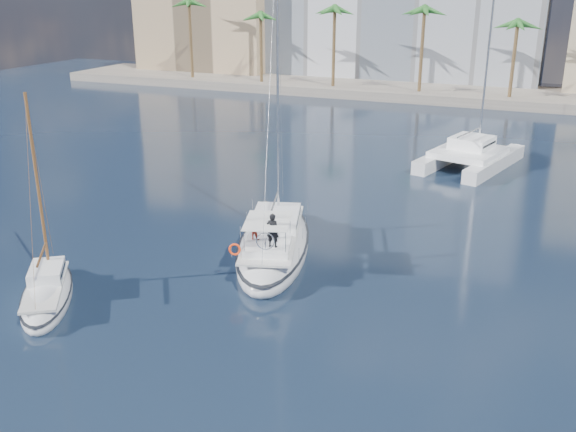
% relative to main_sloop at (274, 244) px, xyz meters
% --- Properties ---
extents(ground, '(160.00, 160.00, 0.00)m').
position_rel_main_sloop_xyz_m(ground, '(1.93, -3.33, -0.55)').
color(ground, black).
rests_on(ground, ground).
extents(quay, '(120.00, 14.00, 1.20)m').
position_rel_main_sloop_xyz_m(quay, '(1.93, 57.67, 0.05)').
color(quay, gray).
rests_on(quay, ground).
extents(building_tan_left, '(22.00, 14.00, 22.00)m').
position_rel_main_sloop_xyz_m(building_tan_left, '(-40.07, 65.67, 10.45)').
color(building_tan_left, tan).
rests_on(building_tan_left, ground).
extents(palm_left, '(3.60, 3.60, 12.30)m').
position_rel_main_sloop_xyz_m(palm_left, '(-32.07, 53.67, 9.73)').
color(palm_left, brown).
rests_on(palm_left, ground).
extents(palm_centre, '(3.60, 3.60, 12.30)m').
position_rel_main_sloop_xyz_m(palm_centre, '(1.93, 53.67, 9.73)').
color(palm_centre, brown).
rests_on(palm_centre, ground).
extents(main_sloop, '(7.47, 12.89, 18.24)m').
position_rel_main_sloop_xyz_m(main_sloop, '(0.00, 0.00, 0.00)').
color(main_sloop, silver).
rests_on(main_sloop, ground).
extents(small_sloop, '(6.03, 7.24, 10.41)m').
position_rel_main_sloop_xyz_m(small_sloop, '(-7.68, -9.60, -0.15)').
color(small_sloop, silver).
rests_on(small_sloop, ground).
extents(catamaran, '(7.95, 11.89, 16.02)m').
position_rel_main_sloop_xyz_m(catamaran, '(7.57, 23.27, 0.57)').
color(catamaran, silver).
rests_on(catamaran, ground).
extents(seagull, '(1.13, 0.49, 0.21)m').
position_rel_main_sloop_xyz_m(seagull, '(-1.19, 4.06, -0.13)').
color(seagull, silver).
rests_on(seagull, ground).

